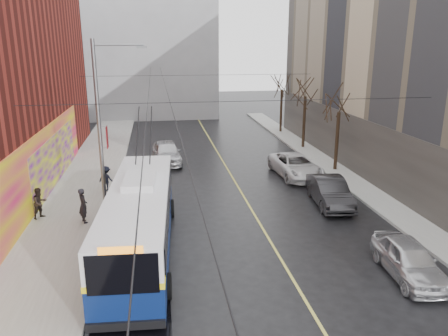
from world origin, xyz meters
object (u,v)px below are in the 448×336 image
object	(u,v)px
tree_mid	(306,87)
following_car	(166,152)
trolleybus	(140,218)
pedestrian_c	(106,179)
tree_near	(340,101)
parked_car_b	(330,192)
tree_far	(282,81)
pedestrian_b	(40,203)
pedestrian_a	(83,205)
parked_car_a	(409,259)
parked_car_c	(296,166)
streetlight_pole	(102,125)

from	to	relation	value
tree_mid	following_car	xyz separation A→B (m)	(-11.80, -2.95, -4.41)
trolleybus	pedestrian_c	size ratio (longest dim) A/B	7.59
tree_mid	following_car	size ratio (longest dim) A/B	1.35
tree_near	parked_car_b	size ratio (longest dim) A/B	1.36
tree_far	pedestrian_b	world-z (taller)	tree_far
pedestrian_b	pedestrian_a	bearing A→B (deg)	-72.64
tree_far	trolleybus	size ratio (longest dim) A/B	0.56
tree_mid	following_car	world-z (taller)	tree_mid
tree_far	pedestrian_c	distance (m)	23.05
parked_car_a	parked_car_c	xyz separation A→B (m)	(-0.20, 13.50, 0.04)
parked_car_a	pedestrian_b	size ratio (longest dim) A/B	2.62
streetlight_pole	parked_car_c	size ratio (longest dim) A/B	1.66
tree_mid	parked_car_b	world-z (taller)	tree_mid
tree_near	trolleybus	distance (m)	17.35
tree_mid	pedestrian_a	size ratio (longest dim) A/B	3.76
trolleybus	tree_far	bearing A→B (deg)	64.76
parked_car_c	following_car	bearing A→B (deg)	146.39
streetlight_pole	pedestrian_a	world-z (taller)	streetlight_pole
following_car	tree_mid	bearing A→B (deg)	10.02
pedestrian_a	pedestrian_c	size ratio (longest dim) A/B	1.14
tree_near	tree_far	xyz separation A→B (m)	(0.00, 14.00, 0.17)
tree_far	pedestrian_b	xyz separation A→B (m)	(-18.49, -20.26, -4.19)
tree_mid	pedestrian_b	bearing A→B (deg)	-144.37
following_car	parked_car_b	bearing A→B (deg)	-53.94
parked_car_c	pedestrian_a	distance (m)	14.50
tree_mid	following_car	bearing A→B (deg)	-165.97
trolleybus	pedestrian_a	distance (m)	4.45
parked_car_b	pedestrian_a	world-z (taller)	pedestrian_a
tree_near	pedestrian_c	bearing A→B (deg)	-171.02
trolleybus	following_car	xyz separation A→B (m)	(1.54, 14.61, -0.70)
pedestrian_b	parked_car_a	bearing A→B (deg)	-77.66
pedestrian_c	trolleybus	bearing A→B (deg)	131.86
tree_mid	parked_car_c	bearing A→B (deg)	-112.24
pedestrian_a	trolleybus	bearing A→B (deg)	-163.71
parked_car_a	parked_car_c	world-z (taller)	parked_car_c
parked_car_b	pedestrian_a	distance (m)	13.23
trolleybus	tree_mid	bearing A→B (deg)	56.05
tree_far	pedestrian_c	bearing A→B (deg)	-133.42
parked_car_a	parked_car_c	size ratio (longest dim) A/B	0.78
parked_car_a	pedestrian_c	world-z (taller)	pedestrian_c
parked_car_c	pedestrian_c	size ratio (longest dim) A/B	3.47
parked_car_b	parked_car_c	world-z (taller)	parked_car_b
trolleybus	following_car	distance (m)	14.70
tree_far	parked_car_c	xyz separation A→B (m)	(-3.20, -14.82, -4.39)
streetlight_pole	trolleybus	world-z (taller)	streetlight_pole
following_car	pedestrian_c	distance (m)	7.53
parked_car_b	pedestrian_c	distance (m)	13.16
tree_mid	parked_car_b	xyz separation A→B (m)	(-3.02, -13.39, -4.48)
streetlight_pole	pedestrian_c	bearing A→B (deg)	97.09
parked_car_c	following_car	size ratio (longest dim) A/B	1.10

